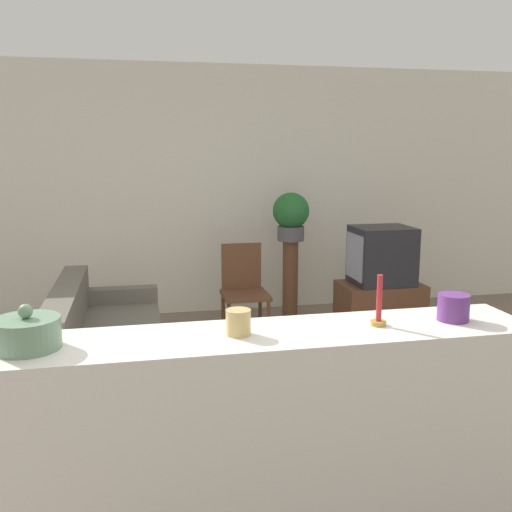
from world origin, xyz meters
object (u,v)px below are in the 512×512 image
object	(u,v)px
television	(381,255)
potted_plant	(291,215)
couch	(104,347)
decorative_bowl	(27,333)
wooden_chair	(244,286)

from	to	relation	value
television	potted_plant	world-z (taller)	potted_plant
couch	potted_plant	bearing A→B (deg)	34.11
couch	decorative_bowl	distance (m)	2.37
potted_plant	television	bearing A→B (deg)	-36.07
decorative_bowl	couch	bearing A→B (deg)	86.54
potted_plant	couch	bearing A→B (deg)	-145.89
decorative_bowl	potted_plant	bearing A→B (deg)	60.11
wooden_chair	potted_plant	bearing A→B (deg)	30.10
wooden_chair	decorative_bowl	xyz separation A→B (m)	(-1.43, -3.14, 0.63)
television	potted_plant	xyz separation A→B (m)	(-0.77, 0.56, 0.36)
couch	potted_plant	size ratio (longest dim) A/B	3.62
couch	potted_plant	world-z (taller)	potted_plant
decorative_bowl	wooden_chair	bearing A→B (deg)	65.53
television	decorative_bowl	xyz separation A→B (m)	(-2.76, -2.91, 0.33)
wooden_chair	decorative_bowl	bearing A→B (deg)	-114.47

